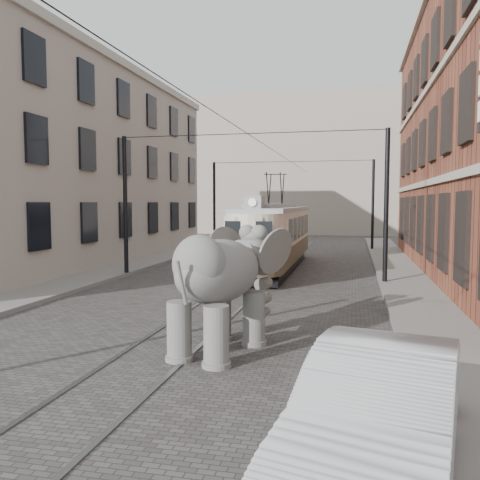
# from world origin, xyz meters

# --- Properties ---
(ground) EXTENTS (120.00, 120.00, 0.00)m
(ground) POSITION_xyz_m (0.00, 0.00, 0.00)
(ground) COLOR #4A4644
(tram_rails) EXTENTS (1.54, 80.00, 0.02)m
(tram_rails) POSITION_xyz_m (0.00, 0.00, 0.01)
(tram_rails) COLOR slate
(tram_rails) RESTS_ON ground
(sidewalk_right) EXTENTS (2.00, 60.00, 0.15)m
(sidewalk_right) POSITION_xyz_m (6.00, 0.00, 0.07)
(sidewalk_right) COLOR slate
(sidewalk_right) RESTS_ON ground
(sidewalk_left) EXTENTS (2.00, 60.00, 0.15)m
(sidewalk_left) POSITION_xyz_m (-6.50, 0.00, 0.07)
(sidewalk_left) COLOR slate
(sidewalk_left) RESTS_ON ground
(stucco_building) EXTENTS (7.00, 24.00, 10.00)m
(stucco_building) POSITION_xyz_m (-11.00, 10.00, 5.00)
(stucco_building) COLOR #A29486
(stucco_building) RESTS_ON ground
(distant_block) EXTENTS (28.00, 10.00, 14.00)m
(distant_block) POSITION_xyz_m (0.00, 40.00, 7.00)
(distant_block) COLOR #A29486
(distant_block) RESTS_ON ground
(catenary) EXTENTS (11.00, 30.20, 6.00)m
(catenary) POSITION_xyz_m (-0.20, 5.00, 3.00)
(catenary) COLOR black
(catenary) RESTS_ON ground
(tram) EXTENTS (2.41, 11.50, 4.56)m
(tram) POSITION_xyz_m (0.35, 9.64, 2.28)
(tram) COLOR beige
(tram) RESTS_ON ground
(elephant) EXTENTS (3.40, 4.83, 2.68)m
(elephant) POSITION_xyz_m (1.23, -3.77, 1.34)
(elephant) COLOR #615F5A
(elephant) RESTS_ON ground
(parked_car) EXTENTS (2.52, 4.83, 1.52)m
(parked_car) POSITION_xyz_m (4.33, -8.03, 0.76)
(parked_car) COLOR #A8A8AC
(parked_car) RESTS_ON ground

